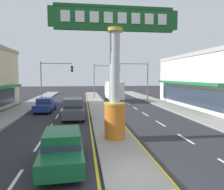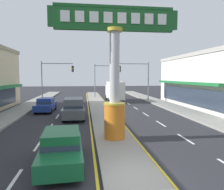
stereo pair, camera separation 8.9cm
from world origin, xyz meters
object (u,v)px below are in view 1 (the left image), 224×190
at_px(district_sign, 115,73).
at_px(sedan_near_left_lane, 45,105).
at_px(storefront_right, 222,80).
at_px(traffic_light_median_far, 102,75).
at_px(traffic_light_left_side, 53,74).
at_px(suv_far_right_lane, 73,108).
at_px(box_truck_near_right_lane, 114,91).
at_px(sedan_mid_left_lane, 62,148).
at_px(traffic_light_right_side, 137,74).

bearing_deg(district_sign, sedan_near_left_lane, 117.78).
relative_size(storefront_right, traffic_light_median_far, 3.02).
height_order(storefront_right, sedan_near_left_lane, storefront_right).
distance_m(district_sign, sedan_near_left_lane, 13.58).
relative_size(traffic_light_left_side, suv_far_right_lane, 1.33).
height_order(traffic_light_left_side, suv_far_right_lane, traffic_light_left_side).
xyz_separation_m(district_sign, box_truck_near_right_lane, (2.84, 20.22, -2.44)).
xyz_separation_m(district_sign, traffic_light_median_far, (1.58, 26.28, 0.06)).
bearing_deg(suv_far_right_lane, box_truck_near_right_lane, 66.35).
relative_size(suv_far_right_lane, sedan_mid_left_lane, 1.06).
height_order(traffic_light_median_far, box_truck_near_right_lane, traffic_light_median_far).
xyz_separation_m(traffic_light_right_side, traffic_light_median_far, (-4.85, 6.51, -0.05)).
bearing_deg(district_sign, suv_far_right_lane, 111.38).
relative_size(traffic_light_right_side, sedan_near_left_lane, 1.42).
bearing_deg(district_sign, storefront_right, 38.71).
distance_m(storefront_right, suv_far_right_lane, 19.80).
xyz_separation_m(box_truck_near_right_lane, sedan_mid_left_lane, (-5.68, -23.55, -0.91)).
distance_m(district_sign, traffic_light_median_far, 26.32).
bearing_deg(traffic_light_right_side, storefront_right, -35.90).
relative_size(district_sign, sedan_near_left_lane, 1.81).
xyz_separation_m(suv_far_right_lane, sedan_mid_left_lane, (-0.00, -10.58, -0.20)).
height_order(district_sign, sedan_near_left_lane, district_sign).
height_order(traffic_light_left_side, sedan_near_left_lane, traffic_light_left_side).
bearing_deg(traffic_light_left_side, storefront_right, -18.73).
xyz_separation_m(traffic_light_right_side, suv_far_right_lane, (-9.26, -12.51, -3.26)).
distance_m(district_sign, box_truck_near_right_lane, 20.57).
relative_size(traffic_light_left_side, box_truck_near_right_lane, 0.90).
height_order(storefront_right, traffic_light_left_side, storefront_right).
bearing_deg(traffic_light_left_side, traffic_light_right_side, -2.96).
bearing_deg(sedan_mid_left_lane, sedan_near_left_lane, 102.41).
relative_size(traffic_light_right_side, box_truck_near_right_lane, 0.90).
height_order(traffic_light_right_side, sedan_near_left_lane, traffic_light_right_side).
distance_m(box_truck_near_right_lane, suv_far_right_lane, 14.18).
distance_m(traffic_light_left_side, sedan_mid_left_lane, 24.27).
xyz_separation_m(box_truck_near_right_lane, suv_far_right_lane, (-5.68, -12.97, -0.71)).
height_order(box_truck_near_right_lane, sedan_mid_left_lane, box_truck_near_right_lane).
height_order(district_sign, storefront_right, district_sign).
bearing_deg(traffic_light_median_far, district_sign, -93.44).
relative_size(storefront_right, suv_far_right_lane, 4.00).
xyz_separation_m(storefront_right, box_truck_near_right_lane, (-13.17, 7.40, -1.72)).
bearing_deg(suv_far_right_lane, traffic_light_left_side, 105.21).
bearing_deg(sedan_near_left_lane, sedan_mid_left_lane, -77.59).
distance_m(traffic_light_right_side, suv_far_right_lane, 15.91).
relative_size(storefront_right, sedan_mid_left_lane, 4.26).
xyz_separation_m(storefront_right, traffic_light_median_far, (-14.43, 13.45, 0.78)).
bearing_deg(sedan_mid_left_lane, suv_far_right_lane, 90.00).
relative_size(traffic_light_left_side, traffic_light_right_side, 1.00).
bearing_deg(box_truck_near_right_lane, traffic_light_left_side, 178.71).
relative_size(district_sign, suv_far_right_lane, 1.69).
xyz_separation_m(district_sign, sedan_near_left_lane, (-6.13, 11.64, -3.34)).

